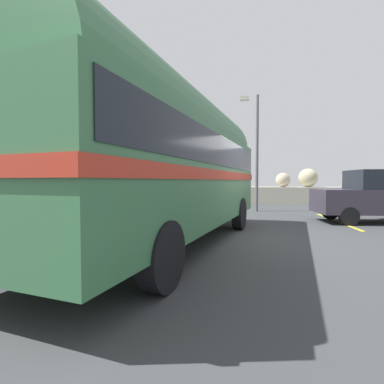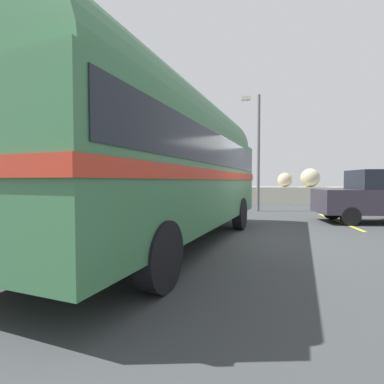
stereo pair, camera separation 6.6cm
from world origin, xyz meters
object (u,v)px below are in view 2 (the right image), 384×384
object	(u,v)px
second_coach	(1,161)
lamp_post	(257,145)
parked_car_nearest	(381,196)
vintage_coach	(170,157)

from	to	relation	value
second_coach	lamp_post	xyz separation A→B (m)	(7.56, 6.99, 1.17)
parked_car_nearest	lamp_post	distance (m)	5.68
second_coach	lamp_post	world-z (taller)	lamp_post
vintage_coach	second_coach	size ratio (longest dim) A/B	1.01
lamp_post	parked_car_nearest	bearing A→B (deg)	-39.66
vintage_coach	second_coach	xyz separation A→B (m)	(-5.01, 0.71, 0.00)
vintage_coach	second_coach	distance (m)	5.06
vintage_coach	lamp_post	world-z (taller)	lamp_post
parked_car_nearest	lamp_post	bearing A→B (deg)	47.18
vintage_coach	parked_car_nearest	world-z (taller)	vintage_coach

